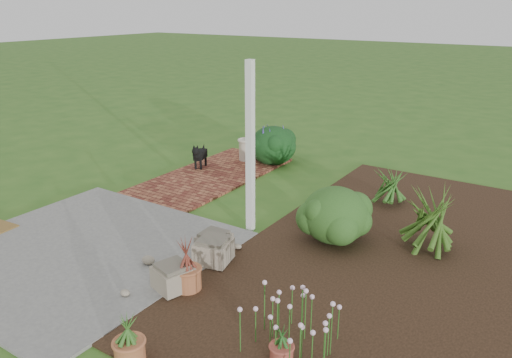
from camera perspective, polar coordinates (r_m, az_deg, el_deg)
The scene contains 18 objects.
ground at distance 7.59m, azimuth -2.94°, elevation -5.55°, with size 80.00×80.00×0.00m, color #2F5F1E.
concrete_patio at distance 7.28m, azimuth -19.37°, elevation -7.67°, with size 3.50×3.50×0.04m, color slate.
brick_path at distance 9.84m, azimuth -4.92°, elevation 0.46°, with size 1.60×3.50×0.04m, color maroon.
garden_bed at distance 7.00m, azimuth 16.58°, elevation -8.53°, with size 4.00×7.00×0.03m, color black.
veranda_post at distance 7.07m, azimuth -0.66°, elevation 3.39°, with size 0.10×0.10×2.50m, color white.
stone_trough_near at distance 6.02m, azimuth -9.45°, elevation -11.06°, with size 0.40×0.40×0.26m, color gray.
stone_trough_mid at distance 6.52m, azimuth -4.86°, elevation -8.23°, with size 0.42×0.42×0.28m, color gray.
stone_trough_far at distance 6.74m, azimuth -4.81°, elevation -7.39°, with size 0.38×0.38×0.26m, color #776D5C.
black_dog at distance 10.14m, azimuth -6.48°, elevation 2.81°, with size 0.28×0.55×0.48m.
cream_ceramic_urn at distance 10.64m, azimuth -1.07°, elevation 3.36°, with size 0.33×0.33×0.44m, color beige.
evergreen_shrub at distance 7.07m, azimuth 9.04°, elevation -3.92°, with size 0.94×0.94×0.80m, color #103711.
agapanthus_clump_back at distance 7.09m, azimuth 19.20°, elevation -3.81°, with size 1.12×1.12×1.01m, color #17370A, non-canonical shape.
agapanthus_clump_front at distance 8.56m, azimuth 15.09°, elevation -0.39°, with size 0.83×0.83×0.74m, color #0A3810, non-canonical shape.
pink_flower_patch at distance 4.97m, azimuth 4.35°, elevation -16.09°, with size 0.89×0.89×0.57m, color #113D0F, non-canonical shape.
terracotta_pot_bronze at distance 6.00m, azimuth -7.86°, elevation -11.18°, with size 0.33×0.33×0.27m, color #9F5A35.
terracotta_pot_small_left at distance 4.92m, azimuth 2.94°, elevation -19.33°, with size 0.22×0.22×0.18m, color #994133.
terracotta_pot_small_right at distance 5.02m, azimuth -14.23°, elevation -18.63°, with size 0.29×0.29×0.24m, color #A95E39.
purple_flowering_bush at distance 10.49m, azimuth 1.95°, elevation 3.97°, with size 0.97×0.97×0.82m, color black.
Camera 1 is at (4.11, -5.53, 3.19)m, focal length 35.00 mm.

